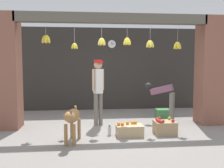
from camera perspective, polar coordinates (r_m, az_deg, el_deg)
name	(u,v)px	position (r m, az deg, el deg)	size (l,w,h in m)	color
ground_plane	(114,128)	(6.38, 0.35, -10.08)	(60.00, 60.00, 0.00)	gray
shop_back_wall	(106,69)	(8.81, -1.46, 3.45)	(6.67, 0.12, 2.86)	#2D2B28
shop_pillar_left	(5,71)	(6.75, -23.26, 2.66)	(0.70, 0.60, 2.86)	brown
shop_pillar_right	(211,71)	(7.24, 21.74, 2.82)	(0.70, 0.60, 2.86)	brown
storefront_awning	(113,21)	(6.37, 0.29, 14.27)	(4.77, 0.30, 0.89)	#5B564C
dog	(72,118)	(5.22, -9.10, -7.63)	(0.38, 0.98, 0.75)	#9E7042
shopkeeper	(98,86)	(6.53, -3.19, -0.56)	(0.32, 0.31, 1.72)	#6B665B
worker_stooping	(163,96)	(6.97, 11.68, -2.81)	(0.76, 0.58, 1.09)	#6B665B
fruit_crate_oranges	(129,130)	(5.74, 3.98, -10.44)	(0.60, 0.37, 0.32)	tan
fruit_crate_apples	(165,127)	(5.97, 11.95, -9.62)	(0.48, 0.42, 0.37)	tan
produce_box_green	(163,113)	(7.70, 11.55, -6.58)	(0.41, 0.36, 0.26)	#42844C
water_bottle	(109,131)	(5.77, -0.58, -10.59)	(0.07, 0.07, 0.23)	silver
wall_clock	(112,44)	(8.77, -0.04, 9.11)	(0.29, 0.03, 0.29)	black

